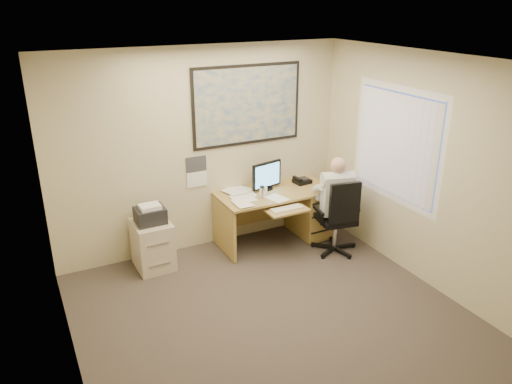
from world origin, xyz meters
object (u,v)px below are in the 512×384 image
office_chair (338,231)px  person (335,205)px  filing_cabinet (152,241)px  desk (295,207)px

office_chair → person: 0.36m
filing_cabinet → office_chair: 2.44m
desk → person: 0.69m
filing_cabinet → person: person is taller
desk → person: person is taller
office_chair → desk: bearing=121.2°
filing_cabinet → desk: bearing=-2.3°
desk → person: (0.26, -0.61, 0.22)m
filing_cabinet → person: 2.43m
office_chair → person: (-0.01, 0.08, 0.35)m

